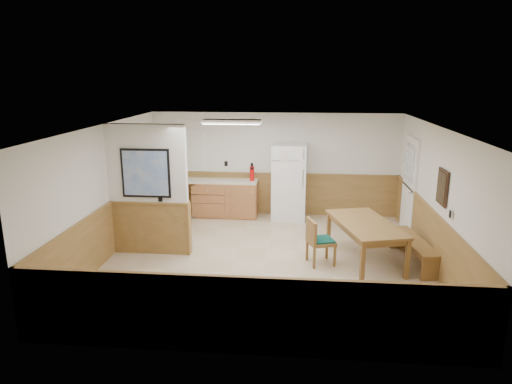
# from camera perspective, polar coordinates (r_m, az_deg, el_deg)

# --- Properties ---
(ground) EXTENTS (6.00, 6.00, 0.00)m
(ground) POSITION_cam_1_polar(r_m,az_deg,el_deg) (8.64, 1.23, -8.51)
(ground) COLOR #C7AE8E
(ground) RESTS_ON ground
(ceiling) EXTENTS (6.00, 6.00, 0.02)m
(ceiling) POSITION_cam_1_polar(r_m,az_deg,el_deg) (8.00, 1.33, 8.21)
(ceiling) COLOR white
(ceiling) RESTS_ON back_wall
(back_wall) EXTENTS (6.00, 0.02, 2.50)m
(back_wall) POSITION_cam_1_polar(r_m,az_deg,el_deg) (11.15, 2.36, 3.48)
(back_wall) COLOR white
(back_wall) RESTS_ON ground
(right_wall) EXTENTS (0.02, 6.00, 2.50)m
(right_wall) POSITION_cam_1_polar(r_m,az_deg,el_deg) (8.57, 21.71, -0.91)
(right_wall) COLOR white
(right_wall) RESTS_ON ground
(left_wall) EXTENTS (0.02, 6.00, 2.50)m
(left_wall) POSITION_cam_1_polar(r_m,az_deg,el_deg) (8.95, -18.26, 0.00)
(left_wall) COLOR white
(left_wall) RESTS_ON ground
(wainscot_back) EXTENTS (6.00, 0.04, 1.00)m
(wainscot_back) POSITION_cam_1_polar(r_m,az_deg,el_deg) (11.30, 2.32, -0.28)
(wainscot_back) COLOR #A37741
(wainscot_back) RESTS_ON ground
(wainscot_right) EXTENTS (0.04, 6.00, 1.00)m
(wainscot_right) POSITION_cam_1_polar(r_m,az_deg,el_deg) (8.78, 21.13, -5.63)
(wainscot_right) COLOR #A37741
(wainscot_right) RESTS_ON ground
(wainscot_left) EXTENTS (0.04, 6.00, 1.00)m
(wainscot_left) POSITION_cam_1_polar(r_m,az_deg,el_deg) (9.15, -17.78, -4.56)
(wainscot_left) COLOR #A37741
(wainscot_left) RESTS_ON ground
(partition_wall) EXTENTS (1.50, 0.20, 2.50)m
(partition_wall) POSITION_cam_1_polar(r_m,az_deg,el_deg) (8.86, -13.30, 0.09)
(partition_wall) COLOR white
(partition_wall) RESTS_ON ground
(kitchen_counter) EXTENTS (2.20, 0.61, 1.00)m
(kitchen_counter) POSITION_cam_1_polar(r_m,az_deg,el_deg) (11.15, -3.98, -0.72)
(kitchen_counter) COLOR #AF6E3E
(kitchen_counter) RESTS_ON ground
(exterior_door) EXTENTS (0.07, 1.02, 2.15)m
(exterior_door) POSITION_cam_1_polar(r_m,az_deg,el_deg) (10.39, 18.58, 0.79)
(exterior_door) COLOR white
(exterior_door) RESTS_ON ground
(kitchen_window) EXTENTS (0.80, 0.04, 1.00)m
(kitchen_window) POSITION_cam_1_polar(r_m,az_deg,el_deg) (11.38, -8.30, 5.09)
(kitchen_window) COLOR white
(kitchen_window) RESTS_ON back_wall
(wall_painting) EXTENTS (0.04, 0.50, 0.60)m
(wall_painting) POSITION_cam_1_polar(r_m,az_deg,el_deg) (8.21, 22.25, 0.56)
(wall_painting) COLOR #311F13
(wall_painting) RESTS_ON right_wall
(fluorescent_fixture) EXTENTS (1.20, 0.30, 0.09)m
(fluorescent_fixture) POSITION_cam_1_polar(r_m,az_deg,el_deg) (9.38, -3.05, 8.78)
(fluorescent_fixture) COLOR white
(fluorescent_fixture) RESTS_ON ceiling
(refrigerator) EXTENTS (0.82, 0.74, 1.80)m
(refrigerator) POSITION_cam_1_polar(r_m,az_deg,el_deg) (10.85, 4.17, 1.26)
(refrigerator) COLOR white
(refrigerator) RESTS_ON ground
(dining_table) EXTENTS (1.37, 2.01, 0.75)m
(dining_table) POSITION_cam_1_polar(r_m,az_deg,el_deg) (8.61, 13.52, -4.30)
(dining_table) COLOR #A1753B
(dining_table) RESTS_ON ground
(dining_bench) EXTENTS (0.59, 1.63, 0.45)m
(dining_bench) POSITION_cam_1_polar(r_m,az_deg,el_deg) (8.88, 19.14, -6.31)
(dining_bench) COLOR #A1753B
(dining_bench) RESTS_ON ground
(dining_chair) EXTENTS (0.72, 0.59, 0.85)m
(dining_chair) POSITION_cam_1_polar(r_m,az_deg,el_deg) (8.37, 7.58, -5.76)
(dining_chair) COLOR #A1753B
(dining_chair) RESTS_ON ground
(fire_extinguisher) EXTENTS (0.12, 0.12, 0.43)m
(fire_extinguisher) POSITION_cam_1_polar(r_m,az_deg,el_deg) (10.91, -0.51, 2.39)
(fire_extinguisher) COLOR red
(fire_extinguisher) RESTS_ON kitchen_counter
(soap_bottle) EXTENTS (0.07, 0.07, 0.21)m
(soap_bottle) POSITION_cam_1_polar(r_m,az_deg,el_deg) (11.23, -9.70, 2.08)
(soap_bottle) COLOR #177F32
(soap_bottle) RESTS_ON kitchen_counter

